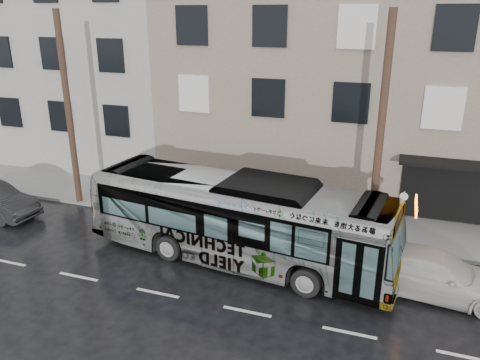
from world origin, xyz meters
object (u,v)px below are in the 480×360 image
object	(u,v)px
utility_pole_front	(380,135)
white_sedan	(434,274)
bus	(237,219)
sign_post	(401,220)
utility_pole_rear	(68,111)

from	to	relation	value
utility_pole_front	white_sedan	world-z (taller)	utility_pole_front
utility_pole_front	bus	bearing A→B (deg)	-150.32
sign_post	white_sedan	bearing A→B (deg)	-67.15
sign_post	bus	world-z (taller)	bus
utility_pole_rear	white_sedan	distance (m)	16.95
utility_pole_front	utility_pole_rear	world-z (taller)	same
bus	utility_pole_rear	bearing A→B (deg)	81.08
bus	white_sedan	xyz separation A→B (m)	(6.98, -0.07, -0.93)
bus	sign_post	bearing A→B (deg)	-57.96
bus	utility_pole_front	bearing A→B (deg)	-53.09
utility_pole_rear	bus	size ratio (longest dim) A/B	0.75
utility_pole_rear	sign_post	distance (m)	15.46
utility_pole_rear	white_sedan	world-z (taller)	utility_pole_rear
utility_pole_front	bus	size ratio (longest dim) A/B	0.75
sign_post	white_sedan	size ratio (longest dim) A/B	0.47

